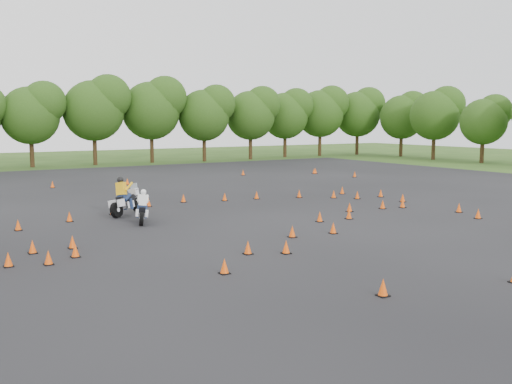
{
  "coord_description": "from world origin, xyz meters",
  "views": [
    {
      "loc": [
        -14.28,
        -19.1,
        4.6
      ],
      "look_at": [
        0.0,
        4.0,
        1.2
      ],
      "focal_mm": 40.0,
      "sensor_mm": 36.0,
      "label": 1
    }
  ],
  "objects": [
    {
      "name": "ground",
      "position": [
        0.0,
        0.0,
        0.0
      ],
      "size": [
        140.0,
        140.0,
        0.0
      ],
      "primitive_type": "plane",
      "color": "#2D5119",
      "rests_on": "ground"
    },
    {
      "name": "asphalt_pad",
      "position": [
        0.0,
        6.0,
        0.01
      ],
      "size": [
        62.0,
        62.0,
        0.0
      ],
      "primitive_type": "plane",
      "color": "black",
      "rests_on": "ground"
    },
    {
      "name": "treeline",
      "position": [
        0.77,
        34.77,
        4.57
      ],
      "size": [
        86.86,
        32.18,
        9.9
      ],
      "color": "#284914",
      "rests_on": "ground"
    },
    {
      "name": "traffic_cones",
      "position": [
        -0.16,
        5.58,
        0.23
      ],
      "size": [
        37.06,
        32.86,
        0.45
      ],
      "color": "#FE540A",
      "rests_on": "asphalt_pad"
    },
    {
      "name": "rider_yellow",
      "position": [
        -5.1,
        7.62,
        0.96
      ],
      "size": [
        2.47,
        2.03,
        1.91
      ],
      "primitive_type": null,
      "rotation": [
        0.0,
        0.0,
        0.6
      ],
      "color": "#F3B015",
      "rests_on": "ground"
    },
    {
      "name": "rider_white",
      "position": [
        -5.34,
        5.26,
        0.78
      ],
      "size": [
        1.29,
        2.09,
        1.55
      ],
      "primitive_type": null,
      "rotation": [
        0.0,
        0.0,
        1.21
      ],
      "color": "white",
      "rests_on": "ground"
    }
  ]
}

